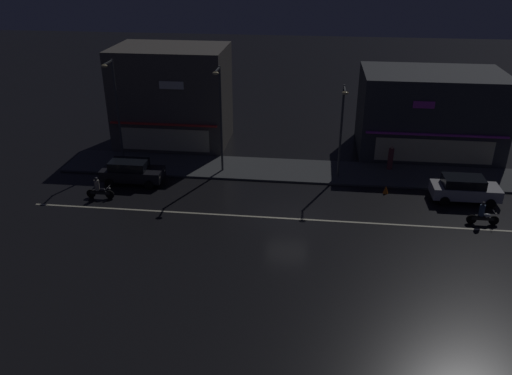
# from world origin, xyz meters

# --- Properties ---
(ground_plane) EXTENTS (140.00, 140.00, 0.00)m
(ground_plane) POSITION_xyz_m (0.00, 0.00, 0.00)
(ground_plane) COLOR black
(lane_divider_stripe) EXTENTS (32.82, 0.16, 0.01)m
(lane_divider_stripe) POSITION_xyz_m (0.00, 0.00, 0.01)
(lane_divider_stripe) COLOR beige
(lane_divider_stripe) RESTS_ON ground
(sidewalk_far) EXTENTS (34.55, 4.15, 0.14)m
(sidewalk_far) POSITION_xyz_m (0.00, 7.29, 0.07)
(sidewalk_far) COLOR #424447
(sidewalk_far) RESTS_ON ground
(storefront_left_block) EXTENTS (10.82, 7.02, 6.46)m
(storefront_left_block) POSITION_xyz_m (10.36, 12.80, 3.23)
(storefront_left_block) COLOR #383A3F
(storefront_left_block) RESTS_ON ground
(storefront_center_block) EXTENTS (9.00, 6.32, 7.99)m
(storefront_center_block) POSITION_xyz_m (-10.36, 12.45, 3.99)
(storefront_center_block) COLOR #56514C
(storefront_center_block) RESTS_ON ground
(streetlamp_west) EXTENTS (0.44, 1.64, 7.78)m
(streetlamp_west) POSITION_xyz_m (-13.21, 7.36, 4.68)
(streetlamp_west) COLOR #47494C
(streetlamp_west) RESTS_ON sidewalk_far
(streetlamp_mid) EXTENTS (0.44, 1.64, 7.71)m
(streetlamp_mid) POSITION_xyz_m (-5.25, 6.42, 4.65)
(streetlamp_mid) COLOR #47494C
(streetlamp_mid) RESTS_ON sidewalk_far
(streetlamp_east) EXTENTS (0.44, 1.64, 6.68)m
(streetlamp_east) POSITION_xyz_m (3.23, 6.27, 4.11)
(streetlamp_east) COLOR #47494C
(streetlamp_east) RESTS_ON sidewalk_far
(pedestrian_on_sidewalk) EXTENTS (0.39, 0.39, 1.81)m
(pedestrian_on_sidewalk) POSITION_xyz_m (7.10, 8.32, 0.97)
(pedestrian_on_sidewalk) COLOR brown
(pedestrian_on_sidewalk) RESTS_ON sidewalk_far
(parked_car_near_kerb) EXTENTS (4.30, 1.98, 1.67)m
(parked_car_near_kerb) POSITION_xyz_m (-11.25, 3.98, 0.87)
(parked_car_near_kerb) COLOR black
(parked_car_near_kerb) RESTS_ON ground
(parked_car_trailing) EXTENTS (4.30, 1.98, 1.67)m
(parked_car_trailing) POSITION_xyz_m (11.34, 3.84, 0.87)
(parked_car_trailing) COLOR silver
(parked_car_trailing) RESTS_ON ground
(motorcycle_lead) EXTENTS (1.90, 0.60, 1.52)m
(motorcycle_lead) POSITION_xyz_m (11.66, 0.67, 0.63)
(motorcycle_lead) COLOR black
(motorcycle_lead) RESTS_ON ground
(motorcycle_following) EXTENTS (1.90, 0.60, 1.52)m
(motorcycle_following) POSITION_xyz_m (-12.60, 1.35, 0.63)
(motorcycle_following) COLOR black
(motorcycle_following) RESTS_ON ground
(traffic_cone) EXTENTS (0.36, 0.36, 0.55)m
(traffic_cone) POSITION_xyz_m (6.40, 4.34, 0.28)
(traffic_cone) COLOR orange
(traffic_cone) RESTS_ON ground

